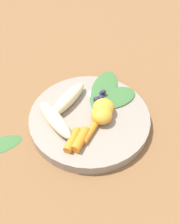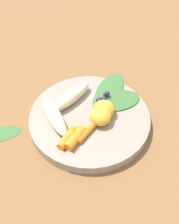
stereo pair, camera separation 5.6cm
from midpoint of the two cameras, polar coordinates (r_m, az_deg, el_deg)
The scene contains 13 objects.
ground_plane at distance 0.58m, azimuth -2.74°, elevation -2.37°, with size 2.40×2.40×0.00m, color brown.
bowl at distance 0.57m, azimuth -2.78°, elevation -1.62°, with size 0.26×0.26×0.02m, color gray.
banana_peeled_left at distance 0.54m, azimuth -10.40°, elevation -1.80°, with size 0.12×0.03×0.03m, color beige.
banana_peeled_right at distance 0.58m, azimuth -7.37°, elevation 2.71°, with size 0.12×0.03×0.03m, color beige.
orange_segment_near at distance 0.55m, azimuth 0.25°, elevation 0.68°, with size 0.05×0.05×0.03m, color #F4A833.
orange_segment_far at distance 0.54m, azimuth -0.29°, elevation -0.79°, with size 0.05×0.05×0.03m, color #F4A833.
carrot_front at distance 0.52m, azimuth -6.82°, elevation -6.18°, with size 0.02×0.02×0.05m, color orange.
carrot_mid_left at distance 0.51m, azimuth -5.07°, elevation -6.10°, with size 0.02×0.02×0.05m, color orange.
carrot_mid_right at distance 0.52m, azimuth -3.02°, elevation -4.69°, with size 0.01×0.01×0.05m, color orange.
blueberry_pile at distance 0.59m, azimuth -0.35°, elevation 2.84°, with size 0.03×0.04×0.02m.
coconut_shred_patch at distance 0.61m, azimuth -1.12°, elevation 3.69°, with size 0.04×0.04×0.00m, color white.
kale_leaf_left at distance 0.60m, azimuth 2.98°, elevation 3.04°, with size 0.10×0.06×0.01m, color #3D7038.
kale_leaf_right at distance 0.62m, azimuth 0.58°, elevation 4.75°, with size 0.14×0.06×0.01m, color #3D7038.
Camera 1 is at (-0.08, -0.37, 0.45)m, focal length 42.20 mm.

